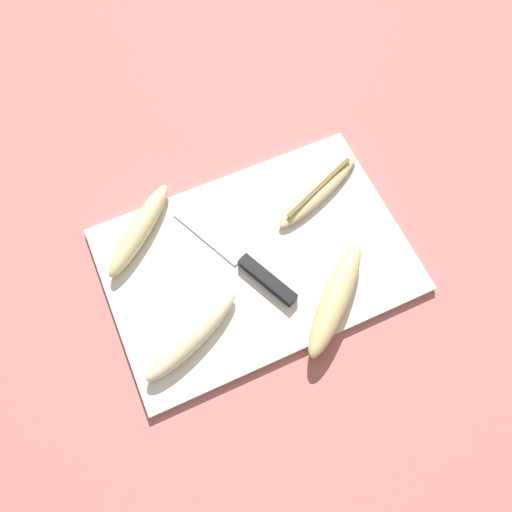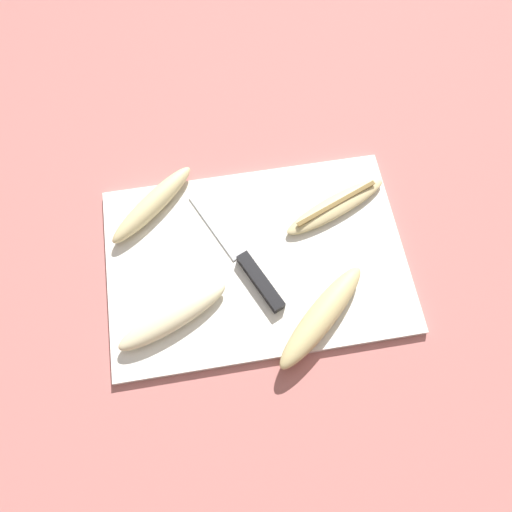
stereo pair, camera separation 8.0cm
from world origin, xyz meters
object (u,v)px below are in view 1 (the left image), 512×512
banana_pale_long (192,334)px  banana_ripe_center (139,229)px  banana_mellow_near (318,190)px  knife (254,272)px  banana_spotted_left (335,298)px

banana_pale_long → banana_ripe_center: size_ratio=1.16×
banana_pale_long → banana_ripe_center: banana_ripe_center is taller
banana_mellow_near → banana_ripe_center: bearing=170.7°
banana_mellow_near → banana_pale_long: bearing=-152.8°
knife → banana_spotted_left: 0.14m
knife → banana_pale_long: size_ratio=1.25×
banana_pale_long → banana_mellow_near: banana_pale_long is taller
banana_ripe_center → banana_mellow_near: (0.30, -0.05, -0.01)m
banana_pale_long → banana_spotted_left: 0.22m
banana_ripe_center → banana_spotted_left: bearing=-44.8°
banana_ripe_center → knife: bearing=-44.8°
banana_pale_long → banana_spotted_left: bearing=-9.7°
banana_ripe_center → banana_spotted_left: 0.33m
banana_ripe_center → banana_mellow_near: bearing=-9.3°
banana_spotted_left → banana_pale_long: bearing=170.3°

